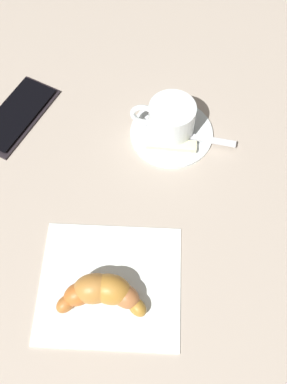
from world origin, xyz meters
name	(u,v)px	position (x,y,z in m)	size (l,w,h in m)	color
ground_plane	(137,213)	(0.00, 0.00, 0.00)	(1.80, 1.80, 0.00)	#B0A191
saucer	(172,132)	(0.13, -0.03, 0.00)	(0.12, 0.12, 0.01)	silver
espresso_cup	(170,119)	(0.13, -0.03, 0.03)	(0.06, 0.09, 0.05)	silver
teaspoon	(175,133)	(0.13, -0.04, 0.01)	(0.03, 0.13, 0.01)	silver
sugar_packet	(172,145)	(0.11, -0.04, 0.01)	(0.07, 0.02, 0.01)	beige
napkin	(110,284)	(-0.10, 0.02, 0.00)	(0.15, 0.17, 0.00)	white
croissant	(102,292)	(-0.11, 0.03, 0.02)	(0.06, 0.11, 0.04)	#A9772B
cell_phone	(16,115)	(0.14, 0.20, 0.00)	(0.15, 0.11, 0.01)	black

